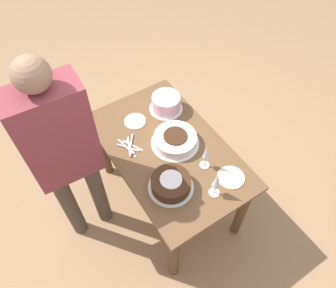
% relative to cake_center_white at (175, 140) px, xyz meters
% --- Properties ---
extents(ground_plane, '(12.00, 12.00, 0.00)m').
position_rel_cake_center_white_xyz_m(ground_plane, '(0.01, -0.07, -0.76)').
color(ground_plane, '#A87F56').
extents(dining_table, '(1.23, 0.75, 0.72)m').
position_rel_cake_center_white_xyz_m(dining_table, '(0.01, -0.07, -0.17)').
color(dining_table, brown).
rests_on(dining_table, ground_plane).
extents(cake_center_white, '(0.34, 0.34, 0.09)m').
position_rel_cake_center_white_xyz_m(cake_center_white, '(0.00, 0.00, 0.00)').
color(cake_center_white, white).
rests_on(cake_center_white, dining_table).
extents(cake_front_chocolate, '(0.29, 0.29, 0.10)m').
position_rel_cake_center_white_xyz_m(cake_front_chocolate, '(0.28, -0.22, 0.01)').
color(cake_front_chocolate, white).
rests_on(cake_front_chocolate, dining_table).
extents(cake_back_decorated, '(0.26, 0.26, 0.12)m').
position_rel_cake_center_white_xyz_m(cake_back_decorated, '(-0.32, 0.13, 0.02)').
color(cake_back_decorated, white).
rests_on(cake_back_decorated, dining_table).
extents(wine_glass_near, '(0.07, 0.07, 0.21)m').
position_rel_cake_center_white_xyz_m(wine_glass_near, '(0.47, -0.01, 0.10)').
color(wine_glass_near, silver).
rests_on(wine_glass_near, dining_table).
extents(wine_glass_far, '(0.07, 0.07, 0.22)m').
position_rel_cake_center_white_xyz_m(wine_glass_far, '(0.26, 0.06, 0.10)').
color(wine_glass_far, silver).
rests_on(wine_glass_far, dining_table).
extents(dessert_plate_left, '(0.16, 0.16, 0.01)m').
position_rel_cake_center_white_xyz_m(dessert_plate_left, '(-0.33, -0.14, -0.04)').
color(dessert_plate_left, beige).
rests_on(dessert_plate_left, dining_table).
extents(dessert_plate_right, '(0.18, 0.18, 0.01)m').
position_rel_cake_center_white_xyz_m(dessert_plate_right, '(0.44, 0.15, -0.04)').
color(dessert_plate_right, beige).
rests_on(dessert_plate_right, dining_table).
extents(fork_pile, '(0.20, 0.15, 0.02)m').
position_rel_cake_center_white_xyz_m(fork_pile, '(-0.14, -0.29, -0.03)').
color(fork_pile, silver).
rests_on(fork_pile, dining_table).
extents(person_cutting, '(0.24, 0.41, 1.66)m').
position_rel_cake_center_white_xyz_m(person_cutting, '(-0.14, -0.71, 0.24)').
color(person_cutting, '#4C4238').
rests_on(person_cutting, ground_plane).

